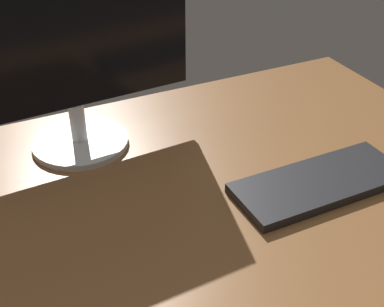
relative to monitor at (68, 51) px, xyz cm
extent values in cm
cube|color=brown|center=(12.73, -25.46, -23.79)|extent=(140.00, 84.00, 2.00)
cylinder|color=silver|center=(0.00, 0.00, -22.09)|extent=(21.92, 21.92, 1.41)
cylinder|color=silver|center=(0.00, 0.00, -16.88)|extent=(3.46, 3.46, 9.00)
cube|color=black|center=(0.00, 0.00, 4.29)|extent=(53.91, 5.49, 33.34)
cube|color=black|center=(39.59, -36.82, -21.79)|extent=(36.38, 14.77, 2.00)
camera|label=1|loc=(-21.88, -105.37, 43.42)|focal=50.50mm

